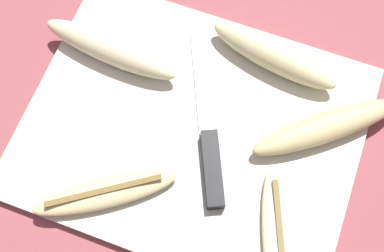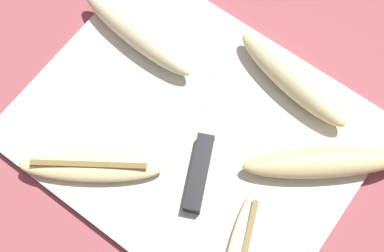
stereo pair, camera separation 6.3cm
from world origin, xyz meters
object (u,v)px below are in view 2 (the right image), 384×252
at_px(banana_cream_curved, 136,32).
at_px(banana_soft_right, 293,78).
at_px(banana_spotted_left, 323,163).
at_px(knife, 203,153).
at_px(banana_mellow_near, 90,167).

relative_size(banana_cream_curved, banana_soft_right, 1.06).
relative_size(banana_soft_right, banana_spotted_left, 1.03).
relative_size(knife, banana_spotted_left, 1.30).
relative_size(knife, banana_cream_curved, 1.19).
height_order(knife, banana_spotted_left, banana_spotted_left).
bearing_deg(banana_mellow_near, banana_spotted_left, 37.17).
xyz_separation_m(banana_soft_right, banana_mellow_near, (-0.13, -0.23, -0.01)).
bearing_deg(banana_cream_curved, banana_soft_right, 17.68).
bearing_deg(knife, banana_cream_curved, 129.46).
height_order(knife, banana_cream_curved, banana_cream_curved).
relative_size(banana_cream_curved, banana_spotted_left, 1.09).
height_order(banana_cream_curved, banana_soft_right, banana_soft_right).
height_order(banana_soft_right, banana_spotted_left, banana_soft_right).
bearing_deg(banana_soft_right, banana_cream_curved, -162.32).
height_order(banana_cream_curved, banana_spotted_left, banana_cream_curved).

